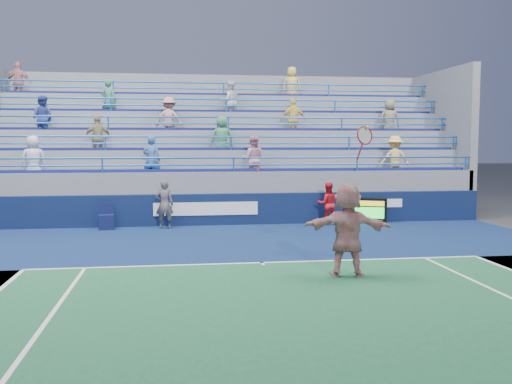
{
  "coord_description": "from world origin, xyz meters",
  "views": [
    {
      "loc": [
        -2.0,
        -13.27,
        2.89
      ],
      "look_at": [
        0.21,
        2.5,
        1.5
      ],
      "focal_mm": 40.0,
      "sensor_mm": 36.0,
      "label": 1
    }
  ],
  "objects": [
    {
      "name": "line_judge",
      "position": [
        -2.41,
        5.87,
        0.83
      ],
      "size": [
        0.64,
        0.45,
        1.65
      ],
      "primitive_type": "imported",
      "rotation": [
        0.0,
        0.0,
        3.05
      ],
      "color": "#161C3C",
      "rests_on": "ground"
    },
    {
      "name": "ground",
      "position": [
        0.0,
        0.0,
        0.0
      ],
      "size": [
        120.0,
        120.0,
        0.0
      ],
      "primitive_type": "plane",
      "color": "#333538"
    },
    {
      "name": "serve_speed_board",
      "position": [
        4.81,
        6.26,
        0.45
      ],
      "size": [
        1.26,
        0.59,
        0.89
      ],
      "color": "black",
      "rests_on": "ground"
    },
    {
      "name": "tennis_player",
      "position": [
        1.62,
        -1.55,
        1.02
      ],
      "size": [
        1.97,
        1.05,
        3.25
      ],
      "color": "silver",
      "rests_on": "ground"
    },
    {
      "name": "judge_chair",
      "position": [
        -4.32,
        5.98,
        0.28
      ],
      "size": [
        0.55,
        0.56,
        0.89
      ],
      "color": "#0D133F",
      "rests_on": "ground"
    },
    {
      "name": "ball_girl",
      "position": [
        3.22,
        5.96,
        0.75
      ],
      "size": [
        0.76,
        0.61,
        1.5
      ],
      "primitive_type": "imported",
      "rotation": [
        0.0,
        0.0,
        3.09
      ],
      "color": "red",
      "rests_on": "ground"
    },
    {
      "name": "sponsor_wall",
      "position": [
        0.0,
        6.5,
        0.55
      ],
      "size": [
        18.0,
        0.32,
        1.1
      ],
      "color": "#0A1A3A",
      "rests_on": "ground"
    },
    {
      "name": "bleacher_stand",
      "position": [
        -0.01,
        10.27,
        1.54
      ],
      "size": [
        18.0,
        5.6,
        6.13
      ],
      "color": "slate",
      "rests_on": "ground"
    }
  ]
}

